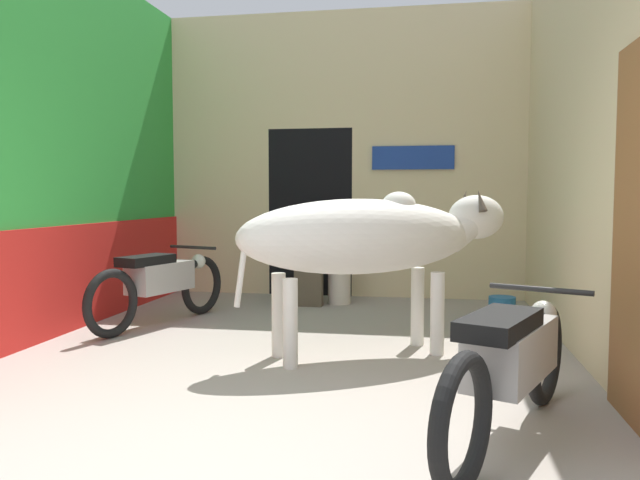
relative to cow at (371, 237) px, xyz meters
name	(u,v)px	position (x,y,z in m)	size (l,w,h in m)	color
ground_plane	(187,473)	(-0.62, -2.25, -0.93)	(30.00, 30.00, 0.00)	#9E9389
wall_left_shopfront	(50,146)	(-2.90, 0.27, 0.76)	(0.25, 5.06, 3.50)	green
wall_back_with_doorway	(334,177)	(-0.76, 3.06, 0.57)	(4.40, 0.93, 3.50)	beige
wall_right_with_door	(593,133)	(1.67, 0.23, 0.80)	(0.22, 5.06, 3.50)	beige
cow	(371,237)	(0.00, 0.00, 0.00)	(2.20, 1.47, 1.31)	silver
motorcycle_near	(511,361)	(0.87, -1.61, -0.51)	(0.92, 1.84, 0.73)	black
motorcycle_far	(160,282)	(-2.11, 0.78, -0.51)	(0.76, 1.81, 0.74)	black
shopkeeper_seated	(310,251)	(-0.89, 2.15, -0.31)	(0.45, 0.33, 1.18)	brown
plastic_stool	(339,283)	(-0.57, 2.25, -0.69)	(0.37, 0.37, 0.46)	beige
bucket	(502,310)	(1.16, 1.45, -0.80)	(0.26, 0.26, 0.26)	#23669E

